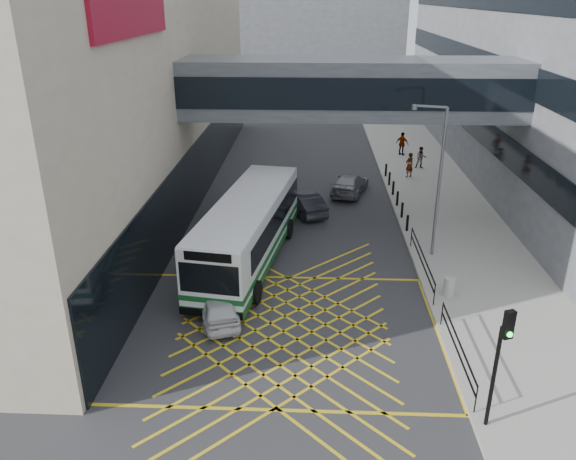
# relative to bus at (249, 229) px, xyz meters

# --- Properties ---
(ground) EXTENTS (120.00, 120.00, 0.00)m
(ground) POSITION_rel_bus_xyz_m (1.98, -6.14, -1.74)
(ground) COLOR #333335
(building_whsmith) EXTENTS (24.17, 42.00, 16.00)m
(building_whsmith) POSITION_rel_bus_xyz_m (-16.01, 9.86, 6.26)
(building_whsmith) COLOR #BEAF94
(building_whsmith) RESTS_ON ground
(building_far) EXTENTS (28.00, 16.00, 18.00)m
(building_far) POSITION_rel_bus_xyz_m (-0.02, 53.86, 7.26)
(building_far) COLOR slate
(building_far) RESTS_ON ground
(skybridge) EXTENTS (20.00, 4.10, 3.00)m
(skybridge) POSITION_rel_bus_xyz_m (4.98, 5.86, 5.76)
(skybridge) COLOR #50555A
(skybridge) RESTS_ON ground
(pavement) EXTENTS (6.00, 54.00, 0.16)m
(pavement) POSITION_rel_bus_xyz_m (10.98, 8.86, -1.66)
(pavement) COLOR #A19C93
(pavement) RESTS_ON ground
(box_junction) EXTENTS (12.00, 9.00, 0.01)m
(box_junction) POSITION_rel_bus_xyz_m (1.98, -6.14, -1.74)
(box_junction) COLOR gold
(box_junction) RESTS_ON ground
(bus) EXTENTS (4.40, 11.85, 3.25)m
(bus) POSITION_rel_bus_xyz_m (0.00, 0.00, 0.00)
(bus) COLOR white
(bus) RESTS_ON ground
(car_white) EXTENTS (2.72, 4.19, 1.24)m
(car_white) POSITION_rel_bus_xyz_m (-0.71, -5.33, -1.12)
(car_white) COLOR silver
(car_white) RESTS_ON ground
(car_dark) EXTENTS (3.28, 4.54, 1.33)m
(car_dark) POSITION_rel_bus_xyz_m (2.54, 6.70, -1.08)
(car_dark) COLOR #222227
(car_dark) RESTS_ON ground
(car_silver) EXTENTS (3.06, 4.80, 1.38)m
(car_silver) POSITION_rel_bus_xyz_m (5.47, 10.48, -1.05)
(car_silver) COLOR gray
(car_silver) RESTS_ON ground
(traffic_light) EXTENTS (0.33, 0.48, 4.06)m
(traffic_light) POSITION_rel_bus_xyz_m (8.38, -11.25, 1.06)
(traffic_light) COLOR black
(traffic_light) RESTS_ON pavement
(street_lamp) EXTENTS (1.65, 0.62, 7.32)m
(street_lamp) POSITION_rel_bus_xyz_m (8.85, 0.91, 2.59)
(street_lamp) COLOR slate
(street_lamp) RESTS_ON pavement
(litter_bin) EXTENTS (0.48, 0.48, 0.83)m
(litter_bin) POSITION_rel_bus_xyz_m (8.93, -3.30, -1.16)
(litter_bin) COLOR #ADA89E
(litter_bin) RESTS_ON pavement
(kerb_railings) EXTENTS (0.05, 12.54, 1.00)m
(kerb_railings) POSITION_rel_bus_xyz_m (8.13, -4.36, -0.86)
(kerb_railings) COLOR black
(kerb_railings) RESTS_ON pavement
(bollards) EXTENTS (0.14, 10.14, 0.90)m
(bollards) POSITION_rel_bus_xyz_m (8.23, 8.86, -1.13)
(bollards) COLOR black
(bollards) RESTS_ON pavement
(pedestrian_a) EXTENTS (0.85, 0.78, 1.74)m
(pedestrian_a) POSITION_rel_bus_xyz_m (9.82, 13.74, -0.71)
(pedestrian_a) COLOR gray
(pedestrian_a) RESTS_ON pavement
(pedestrian_b) EXTENTS (0.78, 0.46, 1.60)m
(pedestrian_b) POSITION_rel_bus_xyz_m (11.03, 15.99, -0.78)
(pedestrian_b) COLOR gray
(pedestrian_b) RESTS_ON pavement
(pedestrian_c) EXTENTS (1.19, 1.02, 1.83)m
(pedestrian_c) POSITION_rel_bus_xyz_m (10.16, 19.68, -0.67)
(pedestrian_c) COLOR gray
(pedestrian_c) RESTS_ON pavement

